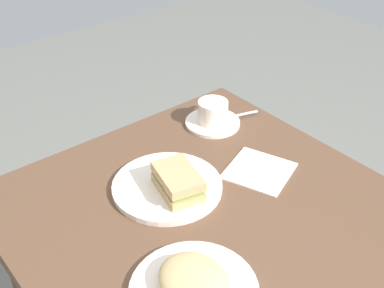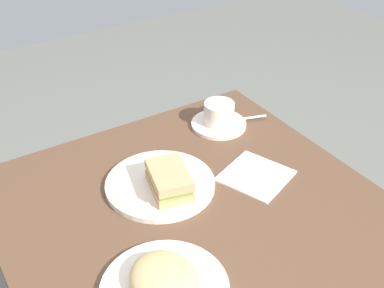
# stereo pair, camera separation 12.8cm
# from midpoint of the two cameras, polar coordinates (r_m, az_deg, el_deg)

# --- Properties ---
(dining_table) EXTENTS (1.12, 0.83, 0.71)m
(dining_table) POSITION_cam_midpoint_polar(r_m,az_deg,el_deg) (1.12, 7.94, -15.69)
(dining_table) COLOR brown
(dining_table) RESTS_ON ground_plane
(sandwich_plate) EXTENTS (0.26, 0.26, 0.01)m
(sandwich_plate) POSITION_cam_midpoint_polar(r_m,az_deg,el_deg) (1.18, -0.58, -4.76)
(sandwich_plate) COLOR silver
(sandwich_plate) RESTS_ON dining_table
(sandwich_front) EXTENTS (0.14, 0.11, 0.05)m
(sandwich_front) POSITION_cam_midpoint_polar(r_m,az_deg,el_deg) (1.14, 0.57, -4.30)
(sandwich_front) COLOR tan
(sandwich_front) RESTS_ON sandwich_plate
(coffee_saucer) EXTENTS (0.16, 0.16, 0.01)m
(coffee_saucer) POSITION_cam_midpoint_polar(r_m,az_deg,el_deg) (1.41, 5.68, 2.20)
(coffee_saucer) COLOR silver
(coffee_saucer) RESTS_ON dining_table
(coffee_cup) EXTENTS (0.10, 0.10, 0.06)m
(coffee_cup) POSITION_cam_midpoint_polar(r_m,az_deg,el_deg) (1.40, 5.78, 3.57)
(coffee_cup) COLOR silver
(coffee_cup) RESTS_ON coffee_saucer
(spoon) EXTENTS (0.04, 0.10, 0.01)m
(spoon) POSITION_cam_midpoint_polar(r_m,az_deg,el_deg) (1.44, 8.62, 2.86)
(spoon) COLOR silver
(spoon) RESTS_ON coffee_saucer
(side_food_pile) EXTENTS (0.15, 0.12, 0.04)m
(side_food_pile) POSITION_cam_midpoint_polar(r_m,az_deg,el_deg) (0.94, 0.82, -15.48)
(side_food_pile) COLOR tan
(side_food_pile) RESTS_ON side_plate
(napkin) EXTENTS (0.19, 0.19, 0.00)m
(napkin) POSITION_cam_midpoint_polar(r_m,az_deg,el_deg) (1.24, 10.30, -3.71)
(napkin) COLOR white
(napkin) RESTS_ON dining_table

